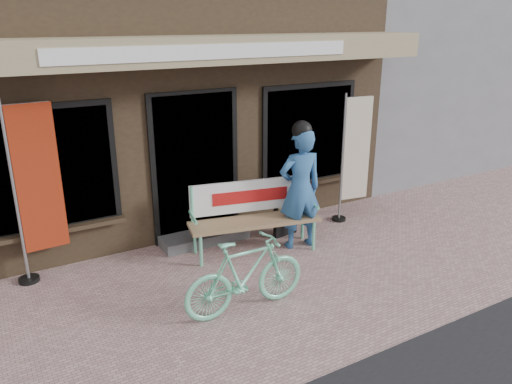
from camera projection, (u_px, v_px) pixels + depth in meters
ground at (265, 295)px, 5.97m from camera, size 70.00×70.00×0.00m
storefront at (126, 27)px, 9.05m from camera, size 7.00×6.77×6.00m
neighbor_right_near at (431, 31)px, 13.54m from camera, size 10.00×7.00×5.60m
bench at (253, 211)px, 6.99m from camera, size 1.89×0.83×0.99m
person at (300, 187)px, 6.98m from camera, size 0.69×0.51×1.84m
bicycle at (246, 275)px, 5.53m from camera, size 1.48×0.44×0.88m
nobori_red at (35, 189)px, 6.02m from camera, size 0.68×0.27×2.30m
nobori_cream at (354, 156)px, 7.92m from camera, size 0.61×0.26×2.07m
menu_stand at (286, 210)px, 7.50m from camera, size 0.41×0.13×0.81m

